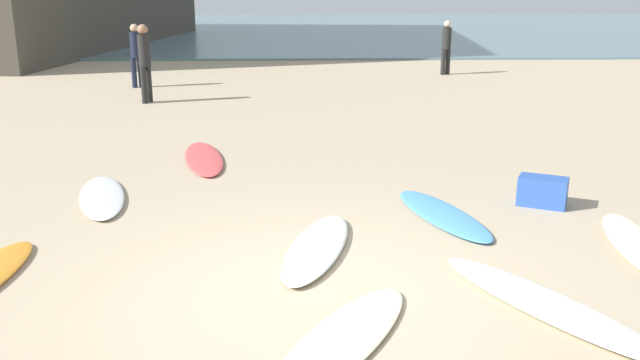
{
  "coord_description": "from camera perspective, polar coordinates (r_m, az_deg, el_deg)",
  "views": [
    {
      "loc": [
        -0.07,
        -5.61,
        2.7
      ],
      "look_at": [
        0.18,
        2.69,
        0.3
      ],
      "focal_mm": 37.78,
      "sensor_mm": 36.0,
      "label": 1
    }
  ],
  "objects": [
    {
      "name": "ground_plane",
      "position": [
        6.22,
        -0.95,
        -9.57
      ],
      "size": [
        120.0,
        120.0,
        0.0
      ],
      "primitive_type": "plane",
      "color": "tan"
    },
    {
      "name": "ocean_water",
      "position": [
        45.62,
        -1.68,
        12.77
      ],
      "size": [
        120.0,
        40.0,
        0.08
      ],
      "primitive_type": "cube",
      "color": "slate",
      "rests_on": "ground_plane"
    },
    {
      "name": "surfboard_0",
      "position": [
        5.42,
        1.88,
        -13.38
      ],
      "size": [
        1.55,
        2.09,
        0.06
      ],
      "primitive_type": "ellipsoid",
      "rotation": [
        0.0,
        0.0,
        2.61
      ],
      "color": "#F2E7BE",
      "rests_on": "ground_plane"
    },
    {
      "name": "surfboard_1",
      "position": [
        9.29,
        -17.99,
        -1.34
      ],
      "size": [
        1.1,
        2.07,
        0.08
      ],
      "primitive_type": "ellipsoid",
      "rotation": [
        0.0,
        0.0,
        0.28
      ],
      "color": "silver",
      "rests_on": "ground_plane"
    },
    {
      "name": "surfboard_2",
      "position": [
        6.25,
        18.61,
        -9.92
      ],
      "size": [
        1.68,
        2.34,
        0.08
      ],
      "primitive_type": "ellipsoid",
      "rotation": [
        0.0,
        0.0,
        0.53
      ],
      "color": "white",
      "rests_on": "ground_plane"
    },
    {
      "name": "surfboard_3",
      "position": [
        10.99,
        -9.83,
        1.84
      ],
      "size": [
        1.05,
        2.38,
        0.07
      ],
      "primitive_type": "ellipsoid",
      "rotation": [
        0.0,
        0.0,
        0.21
      ],
      "color": "#E15050",
      "rests_on": "ground_plane"
    },
    {
      "name": "surfboard_6",
      "position": [
        7.14,
        -0.27,
        -5.7
      ],
      "size": [
        1.03,
        2.12,
        0.09
      ],
      "primitive_type": "ellipsoid",
      "rotation": [
        0.0,
        0.0,
        2.89
      ],
      "color": "silver",
      "rests_on": "ground_plane"
    },
    {
      "name": "surfboard_7",
      "position": [
        8.3,
        10.33,
        -2.87
      ],
      "size": [
        1.15,
        2.12,
        0.07
      ],
      "primitive_type": "ellipsoid",
      "rotation": [
        0.0,
        0.0,
        0.3
      ],
      "color": "#519DE4",
      "rests_on": "ground_plane"
    },
    {
      "name": "surfboard_8",
      "position": [
        8.03,
        25.16,
        -4.83
      ],
      "size": [
        0.86,
        2.01,
        0.08
      ],
      "primitive_type": "ellipsoid",
      "rotation": [
        0.0,
        0.0,
        -0.19
      ],
      "color": "#F7EFCC",
      "rests_on": "ground_plane"
    },
    {
      "name": "beachgoer_near",
      "position": [
        21.82,
        10.66,
        11.2
      ],
      "size": [
        0.38,
        0.38,
        1.67
      ],
      "rotation": [
        0.0,
        0.0,
        3.67
      ],
      "color": "black",
      "rests_on": "ground_plane"
    },
    {
      "name": "beachgoer_mid",
      "position": [
        19.34,
        -15.33,
        10.39
      ],
      "size": [
        0.39,
        0.39,
        1.71
      ],
      "rotation": [
        0.0,
        0.0,
        3.81
      ],
      "color": "#191E33",
      "rests_on": "ground_plane"
    },
    {
      "name": "beachgoer_far",
      "position": [
        16.64,
        -14.63,
        9.88
      ],
      "size": [
        0.37,
        0.37,
        1.84
      ],
      "rotation": [
        0.0,
        0.0,
        4.31
      ],
      "color": "black",
      "rests_on": "ground_plane"
    },
    {
      "name": "beach_cooler",
      "position": [
        9.0,
        18.32,
        -0.93
      ],
      "size": [
        0.68,
        0.56,
        0.37
      ],
      "primitive_type": "cube",
      "rotation": [
        0.0,
        0.0,
        2.68
      ],
      "color": "#2D56B2",
      "rests_on": "ground_plane"
    }
  ]
}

